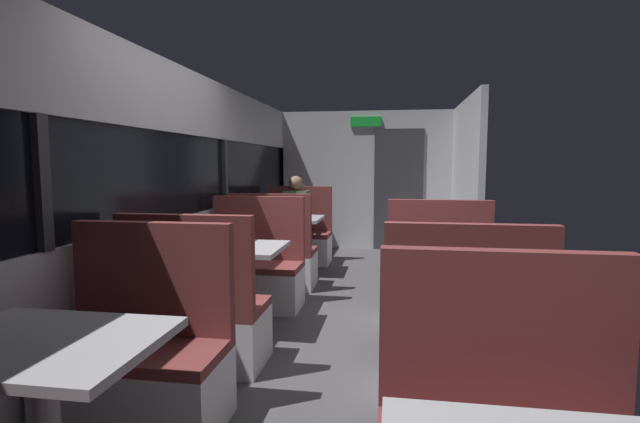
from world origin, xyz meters
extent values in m
cube|color=#423F44|center=(0.00, 0.00, -0.01)|extent=(3.30, 9.20, 0.02)
cube|color=#B2B2B7|center=(-1.45, 0.00, 0.47)|extent=(0.08, 8.40, 0.95)
cube|color=#B2B2B7|center=(-1.45, 0.00, 2.00)|extent=(0.08, 8.40, 0.60)
cube|color=black|center=(-1.46, 0.00, 1.32)|extent=(0.03, 8.40, 0.75)
cube|color=#2D2D30|center=(-1.43, -1.40, 1.32)|extent=(0.06, 0.08, 0.75)
cube|color=#2D2D30|center=(-1.43, 1.40, 1.32)|extent=(0.06, 0.08, 0.75)
cube|color=#2D2D30|center=(-1.43, 4.20, 1.32)|extent=(0.06, 0.08, 0.75)
cube|color=#B2B2B7|center=(0.00, 4.20, 1.15)|extent=(2.90, 0.08, 2.30)
cube|color=#333338|center=(0.55, 4.15, 1.00)|extent=(0.80, 0.04, 2.00)
cube|color=green|center=(0.00, 4.14, 2.12)|extent=(0.50, 0.03, 0.16)
cube|color=#B2B2B7|center=(1.45, 3.00, 1.15)|extent=(0.08, 2.40, 2.30)
cube|color=#99999E|center=(-0.89, -2.09, 0.72)|extent=(0.90, 0.70, 0.04)
cube|color=silver|center=(-0.89, -1.43, 0.20)|extent=(0.95, 0.50, 0.39)
cube|color=brown|center=(-0.89, -1.43, 0.42)|extent=(0.95, 0.50, 0.06)
cube|color=brown|center=(-0.89, -1.22, 0.78)|extent=(0.95, 0.08, 0.65)
cylinder|color=#9E9EA3|center=(-0.89, 0.06, 0.35)|extent=(0.10, 0.10, 0.70)
cube|color=#99999E|center=(-0.89, 0.06, 0.72)|extent=(0.90, 0.70, 0.04)
cube|color=silver|center=(-0.89, -0.60, 0.20)|extent=(0.95, 0.50, 0.39)
cube|color=brown|center=(-0.89, -0.60, 0.42)|extent=(0.95, 0.50, 0.06)
cube|color=brown|center=(-0.89, -0.81, 0.78)|extent=(0.95, 0.08, 0.65)
cube|color=silver|center=(-0.89, 0.72, 0.20)|extent=(0.95, 0.50, 0.39)
cube|color=brown|center=(-0.89, 0.72, 0.42)|extent=(0.95, 0.50, 0.06)
cube|color=brown|center=(-0.89, 0.93, 0.78)|extent=(0.95, 0.08, 0.65)
cylinder|color=#9E9EA3|center=(-0.89, 2.20, 0.35)|extent=(0.10, 0.10, 0.70)
cube|color=#99999E|center=(-0.89, 2.20, 0.72)|extent=(0.90, 0.70, 0.04)
cube|color=silver|center=(-0.89, 1.54, 0.20)|extent=(0.95, 0.50, 0.39)
cube|color=brown|center=(-0.89, 1.54, 0.42)|extent=(0.95, 0.50, 0.06)
cube|color=brown|center=(-0.89, 1.33, 0.78)|extent=(0.95, 0.08, 0.65)
cube|color=silver|center=(-0.89, 2.86, 0.20)|extent=(0.95, 0.50, 0.39)
cube|color=brown|center=(-0.89, 2.86, 0.42)|extent=(0.95, 0.50, 0.06)
cube|color=brown|center=(-0.89, 3.07, 0.78)|extent=(0.95, 0.08, 0.65)
cube|color=brown|center=(0.89, -1.82, 0.78)|extent=(0.95, 0.08, 0.65)
cylinder|color=#9E9EA3|center=(0.89, -0.14, 0.35)|extent=(0.10, 0.10, 0.70)
cube|color=#99999E|center=(0.89, -0.14, 0.72)|extent=(0.90, 0.70, 0.04)
cube|color=silver|center=(0.89, -0.80, 0.20)|extent=(0.95, 0.50, 0.39)
cube|color=brown|center=(0.89, -0.80, 0.42)|extent=(0.95, 0.50, 0.06)
cube|color=brown|center=(0.89, -1.01, 0.78)|extent=(0.95, 0.08, 0.65)
cube|color=silver|center=(0.89, 0.52, 0.20)|extent=(0.95, 0.50, 0.39)
cube|color=brown|center=(0.89, 0.52, 0.42)|extent=(0.95, 0.50, 0.06)
cube|color=brown|center=(0.89, 0.73, 0.78)|extent=(0.95, 0.08, 0.65)
cube|color=#26262D|center=(-0.89, 2.86, 0.23)|extent=(0.30, 0.36, 0.45)
cube|color=#59724C|center=(-0.89, 2.81, 0.75)|extent=(0.34, 0.22, 0.60)
sphere|color=#8C664C|center=(-0.89, 2.79, 1.16)|extent=(0.20, 0.20, 0.20)
cylinder|color=#59724C|center=(-1.09, 2.63, 0.77)|extent=(0.07, 0.28, 0.07)
cylinder|color=#59724C|center=(-0.69, 2.63, 0.77)|extent=(0.07, 0.28, 0.07)
cylinder|color=#B23333|center=(0.69, -0.14, 0.79)|extent=(0.07, 0.07, 0.09)
cylinder|color=#B23333|center=(-0.79, 0.08, 0.79)|extent=(0.07, 0.07, 0.09)
camera|label=1|loc=(0.47, -3.68, 1.43)|focal=26.26mm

